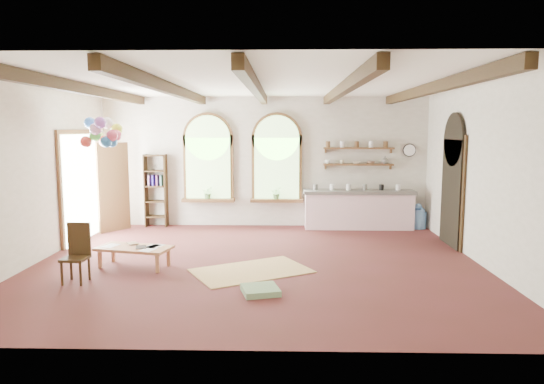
{
  "coord_description": "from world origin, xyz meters",
  "views": [
    {
      "loc": [
        0.48,
        -8.52,
        2.4
      ],
      "look_at": [
        0.25,
        0.6,
        1.22
      ],
      "focal_mm": 32.0,
      "sensor_mm": 36.0,
      "label": 1
    }
  ],
  "objects_px": {
    "side_chair": "(76,266)",
    "balloon_cluster": "(103,133)",
    "kitchen_counter": "(358,209)",
    "coffee_table": "(134,249)"
  },
  "relations": [
    {
      "from": "side_chair",
      "to": "balloon_cluster",
      "type": "xyz_separation_m",
      "value": [
        -0.23,
        1.97,
        2.06
      ]
    },
    {
      "from": "coffee_table",
      "to": "side_chair",
      "type": "distance_m",
      "value": 1.09
    },
    {
      "from": "kitchen_counter",
      "to": "coffee_table",
      "type": "xyz_separation_m",
      "value": [
        -4.44,
        -3.5,
        -0.15
      ]
    },
    {
      "from": "coffee_table",
      "to": "side_chair",
      "type": "xyz_separation_m",
      "value": [
        -0.66,
        -0.87,
        -0.05
      ]
    },
    {
      "from": "kitchen_counter",
      "to": "side_chair",
      "type": "xyz_separation_m",
      "value": [
        -5.1,
        -4.37,
        -0.21
      ]
    },
    {
      "from": "kitchen_counter",
      "to": "side_chair",
      "type": "height_order",
      "value": "kitchen_counter"
    },
    {
      "from": "kitchen_counter",
      "to": "side_chair",
      "type": "bearing_deg",
      "value": -139.4
    },
    {
      "from": "balloon_cluster",
      "to": "kitchen_counter",
      "type": "bearing_deg",
      "value": 24.25
    },
    {
      "from": "coffee_table",
      "to": "side_chair",
      "type": "bearing_deg",
      "value": -127.11
    },
    {
      "from": "balloon_cluster",
      "to": "coffee_table",
      "type": "bearing_deg",
      "value": -51.32
    }
  ]
}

